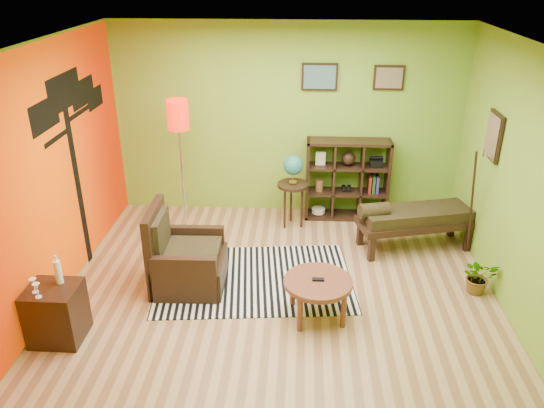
# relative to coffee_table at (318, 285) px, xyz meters

# --- Properties ---
(ground) EXTENTS (5.00, 5.00, 0.00)m
(ground) POSITION_rel_coffee_table_xyz_m (-0.43, 0.44, -0.39)
(ground) COLOR tan
(ground) RESTS_ON ground
(room_shell) EXTENTS (5.04, 4.54, 2.82)m
(room_shell) POSITION_rel_coffee_table_xyz_m (-0.53, 0.45, 1.41)
(room_shell) COLOR #74A22B
(room_shell) RESTS_ON ground
(zebra_rug) EXTENTS (2.47, 1.77, 0.01)m
(zebra_rug) POSITION_rel_coffee_table_xyz_m (-0.74, 0.67, -0.38)
(zebra_rug) COLOR silver
(zebra_rug) RESTS_ON ground
(coffee_table) EXTENTS (0.73, 0.73, 0.47)m
(coffee_table) POSITION_rel_coffee_table_xyz_m (0.00, 0.00, 0.00)
(coffee_table) COLOR brown
(coffee_table) RESTS_ON ground
(armchair) EXTENTS (0.85, 0.86, 1.00)m
(armchair) POSITION_rel_coffee_table_xyz_m (-1.55, 0.52, -0.08)
(armchair) COLOR black
(armchair) RESTS_ON ground
(side_cabinet) EXTENTS (0.51, 0.46, 0.91)m
(side_cabinet) POSITION_rel_coffee_table_xyz_m (-2.63, -0.52, -0.08)
(side_cabinet) COLOR black
(side_cabinet) RESTS_ON ground
(floor_lamp) EXTENTS (0.29, 0.29, 1.91)m
(floor_lamp) POSITION_rel_coffee_table_xyz_m (-1.81, 1.81, 1.16)
(floor_lamp) COLOR silver
(floor_lamp) RESTS_ON ground
(globe_table) EXTENTS (0.44, 0.44, 1.07)m
(globe_table) POSITION_rel_coffee_table_xyz_m (-0.32, 2.14, 0.42)
(globe_table) COLOR black
(globe_table) RESTS_ON ground
(cube_shelf) EXTENTS (1.20, 0.35, 1.20)m
(cube_shelf) POSITION_rel_coffee_table_xyz_m (0.48, 2.47, 0.21)
(cube_shelf) COLOR black
(cube_shelf) RESTS_ON ground
(bench) EXTENTS (1.60, 0.90, 0.70)m
(bench) POSITION_rel_coffee_table_xyz_m (1.27, 1.57, 0.06)
(bench) COLOR black
(bench) RESTS_ON ground
(potted_plant) EXTENTS (0.40, 0.44, 0.33)m
(potted_plant) POSITION_rel_coffee_table_xyz_m (1.87, 0.55, -0.22)
(potted_plant) COLOR #26661E
(potted_plant) RESTS_ON ground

